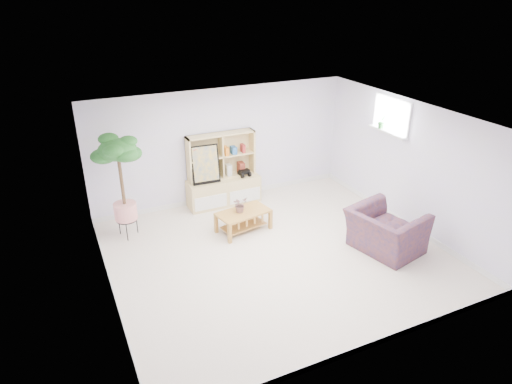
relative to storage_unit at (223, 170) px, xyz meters
name	(u,v)px	position (x,y,z in m)	size (l,w,h in m)	color
floor	(276,254)	(0.09, -2.24, -0.76)	(5.50, 5.00, 0.01)	beige
ceiling	(279,119)	(0.09, -2.24, 1.64)	(5.50, 5.00, 0.01)	white
walls	(278,191)	(0.09, -2.24, 0.44)	(5.51, 5.01, 2.40)	silver
baseboard	(276,252)	(0.09, -2.24, -0.71)	(5.50, 5.00, 0.10)	silver
window	(392,115)	(2.82, -1.64, 1.24)	(0.10, 0.98, 0.68)	silver
window_sill	(387,132)	(2.76, -1.64, 0.92)	(0.14, 1.00, 0.04)	silver
storage_unit	(223,170)	(0.00, 0.00, 0.00)	(1.52, 0.51, 1.52)	#DDBC67
poster	(205,165)	(-0.40, -0.05, 0.20)	(0.57, 0.13, 0.79)	yellow
toy_truck	(244,173)	(0.45, -0.06, -0.11)	(0.31, 0.21, 0.16)	black
coffee_table	(243,221)	(-0.09, -1.24, -0.56)	(0.98, 0.53, 0.40)	olive
table_plant	(240,205)	(-0.15, -1.22, -0.21)	(0.27, 0.23, 0.30)	#1D6220
floor_tree	(122,188)	(-2.11, -0.52, 0.21)	(0.72, 0.72, 1.95)	#1B6319
armchair	(386,228)	(1.86, -2.91, -0.33)	(1.17, 1.02, 0.86)	#1F214B
sill_plant	(382,122)	(2.76, -1.44, 1.07)	(0.15, 0.12, 0.26)	#1B6319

